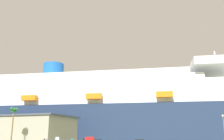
# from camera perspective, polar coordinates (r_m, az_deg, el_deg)

# --- Properties ---
(cruise_ship) EXTENTS (241.96, 52.88, 53.76)m
(cruise_ship) POSITION_cam_1_polar(r_m,az_deg,el_deg) (148.57, -2.30, -9.37)
(cruise_ship) COLOR #1E2D4C
(cruise_ship) RESTS_ON ground_plane
(terminal_building) EXTENTS (54.69, 27.53, 10.52)m
(terminal_building) POSITION_cam_1_polar(r_m,az_deg,el_deg) (120.47, -21.32, -12.09)
(terminal_building) COLOR gray
(terminal_building) RESTS_ON ground_plane
(palm_tree) EXTENTS (3.04, 2.94, 12.05)m
(palm_tree) POSITION_cam_1_polar(r_m,az_deg,el_deg) (96.18, -20.86, -8.89)
(palm_tree) COLOR brown
(palm_tree) RESTS_ON ground_plane
(street_lamp) EXTENTS (0.56, 0.56, 8.01)m
(street_lamp) POSITION_cam_1_polar(r_m,az_deg,el_deg) (77.04, 23.40, -11.10)
(street_lamp) COLOR slate
(street_lamp) RESTS_ON ground_plane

